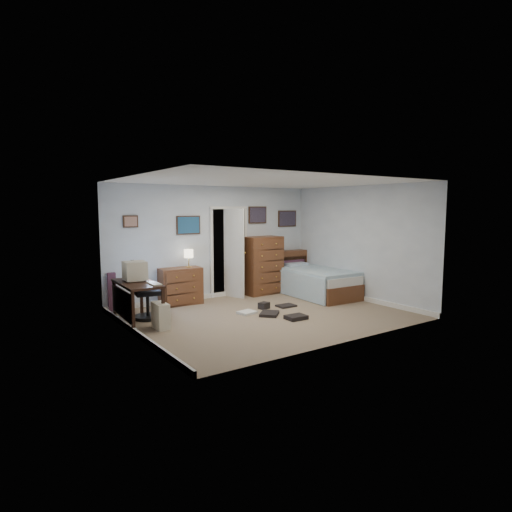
{
  "coord_description": "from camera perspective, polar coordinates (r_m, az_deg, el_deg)",
  "views": [
    {
      "loc": [
        -4.63,
        -6.41,
        2.02
      ],
      "look_at": [
        -0.04,
        0.3,
        1.1
      ],
      "focal_mm": 30.0,
      "sensor_mm": 36.0,
      "label": 1
    }
  ],
  "objects": [
    {
      "name": "office_chair",
      "position": [
        8.05,
        -14.69,
        -5.26
      ],
      "size": [
        0.59,
        0.59,
        1.07
      ],
      "rotation": [
        0.0,
        0.0,
        -0.16
      ],
      "color": "black",
      "rests_on": "floor"
    },
    {
      "name": "wall_posters",
      "position": [
        9.87,
        -2.58,
        4.86
      ],
      "size": [
        4.38,
        0.04,
        0.6
      ],
      "color": "#331E11",
      "rests_on": "floor"
    },
    {
      "name": "computer_desk",
      "position": [
        7.74,
        -16.18,
        -4.67
      ],
      "size": [
        0.63,
        1.28,
        0.73
      ],
      "rotation": [
        0.0,
        0.0,
        -0.04
      ],
      "color": "black",
      "rests_on": "floor"
    },
    {
      "name": "doorway",
      "position": [
        10.06,
        -4.52,
        0.63
      ],
      "size": [
        0.96,
        1.12,
        2.05
      ],
      "color": "black",
      "rests_on": "floor"
    },
    {
      "name": "tall_dresser",
      "position": [
        10.07,
        0.79,
        -1.22
      ],
      "size": [
        0.95,
        0.6,
        1.35
      ],
      "primitive_type": "cube",
      "rotation": [
        0.0,
        0.0,
        0.07
      ],
      "color": "brown",
      "rests_on": "floor"
    },
    {
      "name": "floor",
      "position": [
        8.16,
        1.44,
        -7.95
      ],
      "size": [
        5.0,
        4.0,
        0.02
      ],
      "primitive_type": "cube",
      "color": "gray",
      "rests_on": "ground"
    },
    {
      "name": "table_lamp",
      "position": [
        9.11,
        -8.97,
        0.24
      ],
      "size": [
        0.2,
        0.2,
        0.38
      ],
      "rotation": [
        0.0,
        0.0,
        -0.06
      ],
      "color": "gold",
      "rests_on": "low_dresser"
    },
    {
      "name": "media_stack",
      "position": [
        8.86,
        -18.7,
        -4.54
      ],
      "size": [
        0.16,
        0.16,
        0.76
      ],
      "primitive_type": "cube",
      "rotation": [
        0.0,
        0.0,
        -0.05
      ],
      "color": "maroon",
      "rests_on": "floor"
    },
    {
      "name": "headboard_bookcase",
      "position": [
        10.7,
        4.25,
        -1.69
      ],
      "size": [
        1.07,
        0.31,
        0.96
      ],
      "rotation": [
        0.0,
        0.0,
        -0.03
      ],
      "color": "brown",
      "rests_on": "floor"
    },
    {
      "name": "bed",
      "position": [
        9.96,
        7.87,
        -3.43
      ],
      "size": [
        1.2,
        2.11,
        0.68
      ],
      "rotation": [
        0.0,
        0.0,
        -0.05
      ],
      "color": "brown",
      "rests_on": "floor"
    },
    {
      "name": "crt_monitor",
      "position": [
        7.85,
        -15.83,
        -1.92
      ],
      "size": [
        0.39,
        0.36,
        0.35
      ],
      "rotation": [
        0.0,
        0.0,
        -0.04
      ],
      "color": "beige",
      "rests_on": "computer_desk"
    },
    {
      "name": "pc_tower",
      "position": [
        7.4,
        -12.59,
        -7.79
      ],
      "size": [
        0.21,
        0.41,
        0.44
      ],
      "rotation": [
        0.0,
        0.0,
        -0.04
      ],
      "color": "beige",
      "rests_on": "floor"
    },
    {
      "name": "low_dresser",
      "position": [
        9.12,
        -10.04,
        -3.97
      ],
      "size": [
        0.89,
        0.49,
        0.77
      ],
      "primitive_type": "cube",
      "rotation": [
        0.0,
        0.0,
        -0.06
      ],
      "color": "brown",
      "rests_on": "floor"
    },
    {
      "name": "keyboard",
      "position": [
        7.47,
        -13.42,
        -3.59
      ],
      "size": [
        0.16,
        0.39,
        0.02
      ],
      "primitive_type": "cube",
      "rotation": [
        0.0,
        0.0,
        -0.04
      ],
      "color": "beige",
      "rests_on": "computer_desk"
    },
    {
      "name": "floor_clutter",
      "position": [
        8.26,
        2.49,
        -7.45
      ],
      "size": [
        1.35,
        1.25,
        0.13
      ],
      "rotation": [
        0.0,
        0.0,
        0.3
      ],
      "color": "black",
      "rests_on": "floor"
    }
  ]
}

